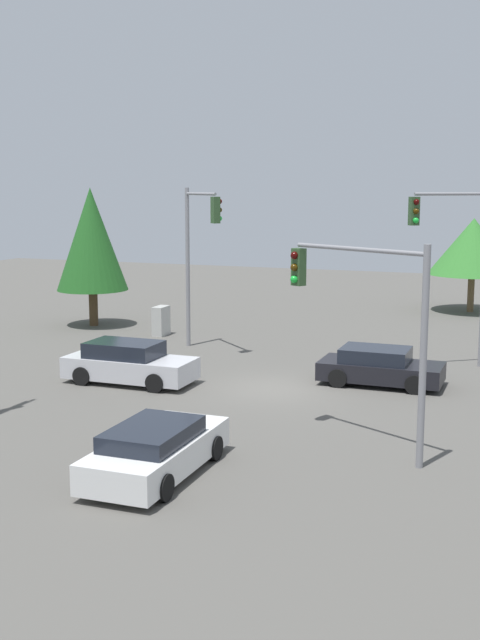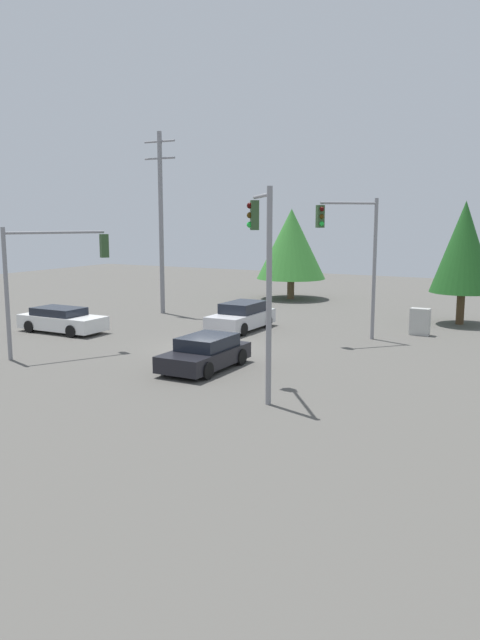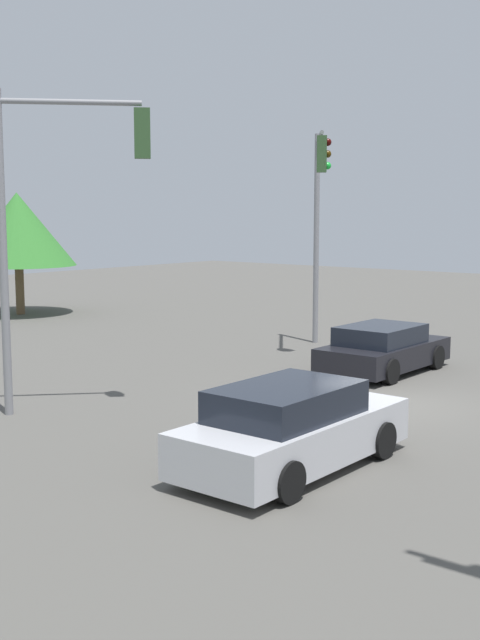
{
  "view_description": "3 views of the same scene",
  "coord_description": "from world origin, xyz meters",
  "px_view_note": "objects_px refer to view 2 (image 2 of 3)",
  "views": [
    {
      "loc": [
        25.79,
        8.5,
        6.96
      ],
      "look_at": [
        -0.39,
        -1.48,
        2.28
      ],
      "focal_mm": 45.0,
      "sensor_mm": 36.0,
      "label": 1
    },
    {
      "loc": [
        -14.71,
        23.92,
        5.96
      ],
      "look_at": [
        -1.08,
        -1.11,
        1.29
      ],
      "focal_mm": 35.0,
      "sensor_mm": 36.0,
      "label": 2
    },
    {
      "loc": [
        8.73,
        -16.06,
        4.35
      ],
      "look_at": [
        -3.01,
        -1.6,
        1.86
      ],
      "focal_mm": 45.0,
      "sensor_mm": 36.0,
      "label": 3
    }
  ],
  "objects_px": {
    "sedan_silver": "(241,317)",
    "electrical_cabinet": "(420,322)",
    "traffic_signal_cross": "(50,266)",
    "sedan_dark": "(205,353)",
    "sedan_white": "(62,320)",
    "traffic_signal_main": "(263,257)",
    "traffic_signal_aux": "(354,246)"
  },
  "relations": [
    {
      "from": "traffic_signal_cross",
      "to": "sedan_white",
      "type": "bearing_deg",
      "value": 69.29
    },
    {
      "from": "sedan_dark",
      "to": "traffic_signal_aux",
      "type": "distance_m",
      "value": 9.88
    },
    {
      "from": "traffic_signal_aux",
      "to": "electrical_cabinet",
      "type": "distance_m",
      "value": 5.66
    },
    {
      "from": "sedan_silver",
      "to": "electrical_cabinet",
      "type": "bearing_deg",
      "value": -160.68
    },
    {
      "from": "sedan_silver",
      "to": "sedan_dark",
      "type": "height_order",
      "value": "sedan_silver"
    },
    {
      "from": "sedan_white",
      "to": "electrical_cabinet",
      "type": "xyz_separation_m",
      "value": [
        -16.79,
        -8.21,
        0.05
      ]
    },
    {
      "from": "traffic_signal_cross",
      "to": "traffic_signal_aux",
      "type": "bearing_deg",
      "value": -19.97
    },
    {
      "from": "sedan_silver",
      "to": "traffic_signal_cross",
      "type": "xyz_separation_m",
      "value": [
        4.31,
        9.38,
        3.18
      ]
    },
    {
      "from": "sedan_white",
      "to": "traffic_signal_main",
      "type": "height_order",
      "value": "traffic_signal_main"
    },
    {
      "from": "sedan_dark",
      "to": "traffic_signal_aux",
      "type": "height_order",
      "value": "traffic_signal_aux"
    },
    {
      "from": "sedan_silver",
      "to": "traffic_signal_cross",
      "type": "bearing_deg",
      "value": 65.32
    },
    {
      "from": "sedan_dark",
      "to": "electrical_cabinet",
      "type": "distance_m",
      "value": 12.92
    },
    {
      "from": "sedan_dark",
      "to": "traffic_signal_main",
      "type": "height_order",
      "value": "traffic_signal_main"
    },
    {
      "from": "sedan_white",
      "to": "sedan_silver",
      "type": "bearing_deg",
      "value": 122.63
    },
    {
      "from": "sedan_dark",
      "to": "sedan_white",
      "type": "xyz_separation_m",
      "value": [
        10.94,
        -3.31,
        -0.0
      ]
    },
    {
      "from": "traffic_signal_main",
      "to": "traffic_signal_aux",
      "type": "height_order",
      "value": "traffic_signal_main"
    },
    {
      "from": "sedan_white",
      "to": "traffic_signal_main",
      "type": "relative_size",
      "value": 0.68
    },
    {
      "from": "traffic_signal_main",
      "to": "electrical_cabinet",
      "type": "height_order",
      "value": "traffic_signal_main"
    },
    {
      "from": "sedan_dark",
      "to": "sedan_white",
      "type": "bearing_deg",
      "value": -16.85
    },
    {
      "from": "sedan_white",
      "to": "traffic_signal_aux",
      "type": "distance_m",
      "value": 15.61
    },
    {
      "from": "traffic_signal_cross",
      "to": "sedan_dark",
      "type": "bearing_deg",
      "value": -54.34
    },
    {
      "from": "traffic_signal_main",
      "to": "electrical_cabinet",
      "type": "relative_size",
      "value": 5.01
    },
    {
      "from": "sedan_silver",
      "to": "traffic_signal_cross",
      "type": "height_order",
      "value": "traffic_signal_cross"
    },
    {
      "from": "traffic_signal_cross",
      "to": "traffic_signal_aux",
      "type": "distance_m",
      "value": 14.09
    },
    {
      "from": "traffic_signal_main",
      "to": "sedan_dark",
      "type": "bearing_deg",
      "value": 23.05
    },
    {
      "from": "sedan_white",
      "to": "traffic_signal_cross",
      "type": "relative_size",
      "value": 0.85
    },
    {
      "from": "sedan_silver",
      "to": "traffic_signal_aux",
      "type": "distance_m",
      "value": 7.33
    },
    {
      "from": "traffic_signal_main",
      "to": "traffic_signal_cross",
      "type": "xyz_separation_m",
      "value": [
        10.85,
        -1.23,
        -0.78
      ]
    },
    {
      "from": "sedan_silver",
      "to": "electrical_cabinet",
      "type": "distance_m",
      "value": 9.3
    },
    {
      "from": "sedan_white",
      "to": "traffic_signal_cross",
      "type": "distance_m",
      "value": 6.51
    },
    {
      "from": "traffic_signal_main",
      "to": "traffic_signal_aux",
      "type": "bearing_deg",
      "value": -33.99
    },
    {
      "from": "sedan_silver",
      "to": "traffic_signal_cross",
      "type": "distance_m",
      "value": 10.81
    }
  ]
}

